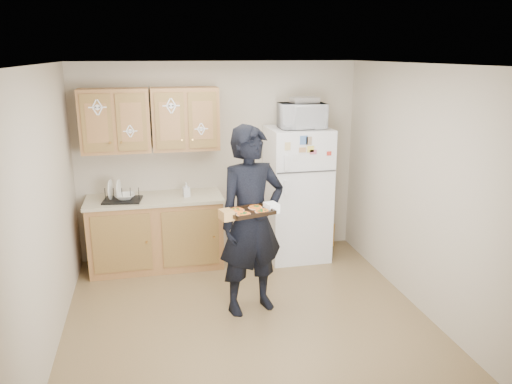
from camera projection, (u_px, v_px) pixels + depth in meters
floor at (247, 316)px, 5.09m from camera, size 3.60×3.60×0.00m
ceiling at (246, 64)px, 4.42m from camera, size 3.60×3.60×0.00m
wall_back at (219, 161)px, 6.45m from camera, size 3.60×0.04×2.50m
wall_front at (303, 281)px, 3.06m from camera, size 3.60×0.04×2.50m
wall_left at (46, 212)px, 4.38m from camera, size 0.04×3.60×2.50m
wall_right at (418, 189)px, 5.12m from camera, size 0.04×3.60×2.50m
refrigerator at (297, 194)px, 6.40m from camera, size 0.75×0.70×1.70m
base_cabinet at (156, 234)px, 6.19m from camera, size 1.60×0.60×0.86m
countertop at (154, 199)px, 6.07m from camera, size 1.64×0.64×0.04m
upper_cab_left at (115, 121)px, 5.86m from camera, size 0.80×0.33×0.75m
upper_cab_right at (185, 119)px, 6.03m from camera, size 0.80×0.33×0.75m
cereal_box at (327, 235)px, 6.92m from camera, size 0.20×0.07×0.32m
person at (252, 221)px, 5.00m from camera, size 0.80×0.63×1.94m
baking_tray at (250, 212)px, 4.66m from camera, size 0.48×0.40×0.04m
pizza_front_left at (244, 214)px, 4.55m from camera, size 0.14×0.14×0.02m
pizza_front_right at (262, 211)px, 4.64m from camera, size 0.14×0.14×0.02m
pizza_back_left at (237, 210)px, 4.67m from camera, size 0.14×0.14×0.02m
pizza_back_right at (255, 207)px, 4.75m from camera, size 0.14×0.14×0.02m
microwave at (302, 116)px, 6.09m from camera, size 0.56×0.39×0.31m
foil_pan at (304, 100)px, 6.07m from camera, size 0.33×0.24×0.07m
dish_rack at (122, 194)px, 5.90m from camera, size 0.48×0.38×0.17m
bowl at (125, 197)px, 5.91m from camera, size 0.24×0.24×0.06m
soap_bottle at (186, 190)px, 6.07m from camera, size 0.09×0.09×0.18m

